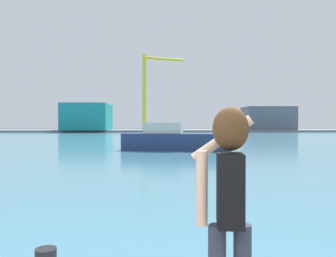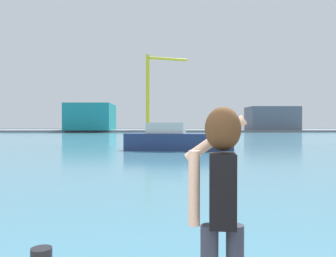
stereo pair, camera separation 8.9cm
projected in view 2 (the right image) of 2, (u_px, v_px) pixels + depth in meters
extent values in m
plane|color=#334751|center=(158.00, 138.00, 51.75)|extent=(220.00, 220.00, 0.00)
cube|color=teal|center=(158.00, 137.00, 53.75)|extent=(140.00, 100.00, 0.02)
cube|color=gray|center=(159.00, 131.00, 93.73)|extent=(140.00, 20.00, 0.53)
cube|color=black|center=(222.00, 189.00, 2.65)|extent=(0.25, 0.36, 0.56)
sphere|color=#E0B293|center=(222.00, 130.00, 2.65)|extent=(0.22, 0.22, 0.22)
ellipsoid|color=#472D19|center=(223.00, 129.00, 2.63)|extent=(0.28, 0.26, 0.34)
cylinder|color=#E0B293|center=(194.00, 188.00, 2.65)|extent=(0.09, 0.09, 0.58)
cylinder|color=#E0B293|center=(215.00, 139.00, 2.87)|extent=(0.53, 0.16, 0.40)
cube|color=black|center=(215.00, 119.00, 2.99)|extent=(0.02, 0.07, 0.14)
cube|color=navy|center=(179.00, 142.00, 27.50)|extent=(8.91, 4.02, 1.34)
cube|color=silver|center=(166.00, 128.00, 27.66)|extent=(3.30, 2.38, 0.87)
cube|color=teal|center=(91.00, 117.00, 88.67)|extent=(11.25, 13.70, 6.70)
cube|color=slate|center=(272.00, 118.00, 90.21)|extent=(12.59, 8.66, 6.05)
cylinder|color=yellow|center=(148.00, 92.00, 90.63)|extent=(1.00, 1.00, 19.91)
cylinder|color=yellow|center=(168.00, 59.00, 92.23)|extent=(10.85, 3.87, 0.70)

